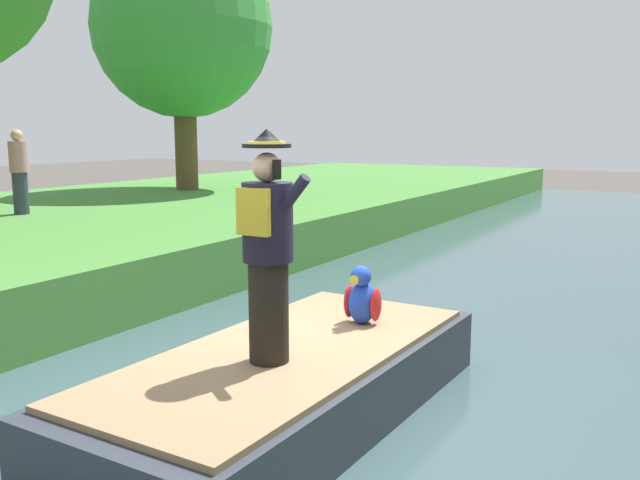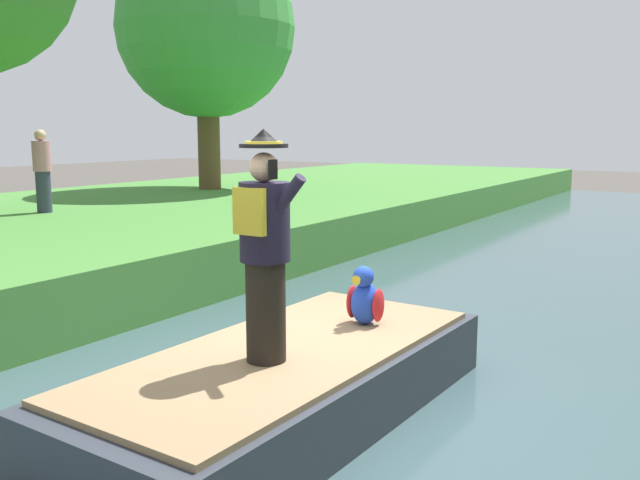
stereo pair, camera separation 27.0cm
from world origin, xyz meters
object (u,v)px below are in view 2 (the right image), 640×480
(person_pirate, at_px, (265,248))
(person_bystander, at_px, (42,171))
(boat, at_px, (286,383))
(tree_slender, at_px, (206,29))
(parrot_plush, at_px, (365,299))

(person_pirate, xyz_separation_m, person_bystander, (-8.45, 4.08, 0.12))
(boat, distance_m, tree_slender, 14.07)
(boat, relative_size, tree_slender, 0.65)
(boat, bearing_deg, person_pirate, -81.82)
(person_pirate, distance_m, parrot_plush, 1.52)
(tree_slender, relative_size, person_bystander, 4.10)
(person_pirate, bearing_deg, person_bystander, 154.41)
(person_pirate, xyz_separation_m, tree_slender, (-9.29, 9.83, 3.51))
(parrot_plush, distance_m, tree_slender, 13.37)
(tree_slender, bearing_deg, parrot_plush, -41.88)
(boat, relative_size, person_bystander, 2.66)
(boat, xyz_separation_m, parrot_plush, (0.21, 1.01, 0.55))
(person_bystander, bearing_deg, tree_slender, 98.30)
(parrot_plush, distance_m, person_bystander, 9.07)
(person_pirate, bearing_deg, tree_slender, 133.56)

